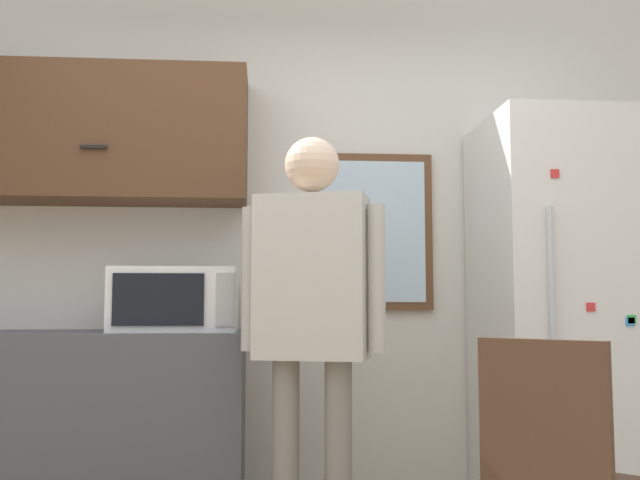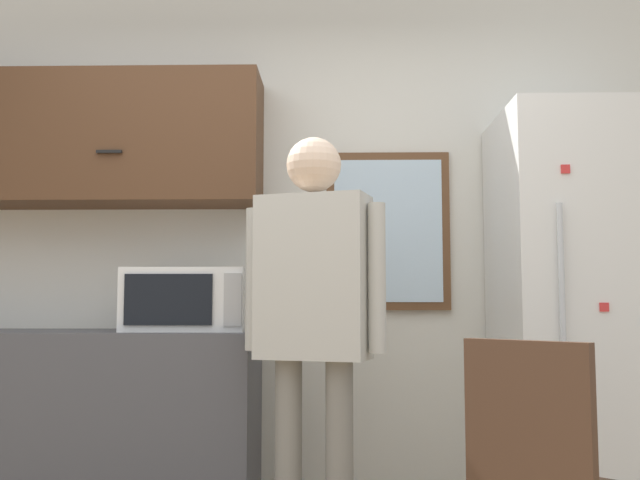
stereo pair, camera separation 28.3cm
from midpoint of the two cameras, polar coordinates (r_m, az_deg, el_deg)
name	(u,v)px [view 1 (the left image)]	position (r m, az deg, el deg)	size (l,w,h in m)	color
back_wall	(262,240)	(3.67, -6.85, 0.02)	(6.00, 0.06, 2.70)	silver
counter	(3,434)	(3.61, -26.16, -13.76)	(2.12, 0.60, 0.90)	#4C4C51
upper_cabinets	(24,134)	(3.77, -24.64, 7.73)	(2.12, 0.37, 0.65)	#51331E
microwave	(175,300)	(3.35, -13.90, -4.66)	(0.56, 0.38, 0.29)	white
person	(312,298)	(2.89, -3.46, -4.67)	(0.58, 0.34, 1.71)	gray
refrigerator	(559,320)	(3.48, 16.43, -6.16)	(0.69, 0.75, 1.89)	white
chair	(558,470)	(2.42, 15.22, -17.34)	(0.61, 0.61, 0.91)	#472D1E
window	(372,231)	(3.65, 1.96, 0.70)	(0.63, 0.05, 0.80)	brown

